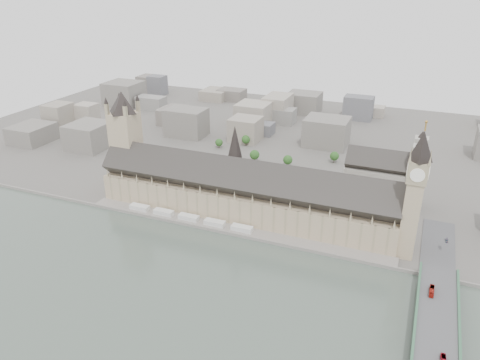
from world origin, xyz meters
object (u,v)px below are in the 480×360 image
at_px(westminster_bridge, 435,343).
at_px(palace_of_westminster, 243,193).
at_px(red_bus_north, 432,291).
at_px(westminster_abbey, 385,178).
at_px(elizabeth_tower, 415,187).
at_px(car_approach, 447,241).
at_px(victoria_tower, 126,138).

bearing_deg(westminster_bridge, palace_of_westminster, 146.51).
relative_size(palace_of_westminster, red_bus_north, 22.34).
height_order(palace_of_westminster, westminster_bridge, palace_of_westminster).
bearing_deg(red_bus_north, palace_of_westminster, 158.04).
bearing_deg(westminster_abbey, red_bus_north, -71.79).
distance_m(palace_of_westminster, westminster_bridge, 195.05).
xyz_separation_m(elizabeth_tower, westminster_bridge, (24.00, -95.50, -52.96)).
bearing_deg(car_approach, elizabeth_tower, -156.70).
height_order(elizabeth_tower, westminster_abbey, elizabeth_tower).
bearing_deg(palace_of_westminster, elizabeth_tower, -4.85).
bearing_deg(car_approach, westminster_abbey, 122.34).
bearing_deg(elizabeth_tower, red_bus_north, -70.36).
distance_m(elizabeth_tower, car_approach, 57.18).
bearing_deg(westminster_bridge, elizabeth_tower, 104.11).
distance_m(victoria_tower, car_approach, 291.85).
bearing_deg(car_approach, palace_of_westminster, 175.79).
bearing_deg(westminster_abbey, victoria_tower, -163.50).
distance_m(westminster_bridge, car_approach, 111.46).
height_order(westminster_bridge, car_approach, car_approach).
bearing_deg(elizabeth_tower, westminster_abbey, 107.29).
xyz_separation_m(westminster_bridge, red_bus_north, (-4.15, 39.86, 6.78)).
bearing_deg(westminster_bridge, westminster_abbey, 105.64).
bearing_deg(palace_of_westminster, red_bus_north, -23.10).
distance_m(red_bus_north, car_approach, 71.88).
bearing_deg(elizabeth_tower, palace_of_westminster, 175.15).
height_order(palace_of_westminster, red_bus_north, palace_of_westminster).
distance_m(elizabeth_tower, westminster_abbey, 96.91).
bearing_deg(elizabeth_tower, victoria_tower, 176.04).
relative_size(palace_of_westminster, elizabeth_tower, 2.47).
relative_size(victoria_tower, westminster_abbey, 1.47).
distance_m(westminster_abbey, red_bus_north, 150.74).
relative_size(westminster_abbey, red_bus_north, 5.73).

